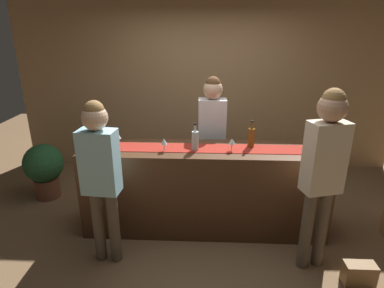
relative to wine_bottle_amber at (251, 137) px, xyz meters
The scene contains 15 objects.
ground_plane 1.22m from the wine_bottle_amber, behind, with size 10.00×10.00×0.00m, color brown.
back_wall 1.93m from the wine_bottle_amber, 105.42° to the left, with size 6.00×0.12×2.90m, color tan.
bar_counter 0.79m from the wine_bottle_amber, behind, with size 2.70×0.60×0.99m, color #472B19.
counter_runner_cloth 0.52m from the wine_bottle_amber, behind, with size 2.56×0.28×0.01m, color maroon.
wine_bottle_amber is the anchor object (origin of this frame).
wine_bottle_clear 0.62m from the wine_bottle_amber, 167.99° to the right, with size 0.07×0.07×0.30m.
wine_bottle_green 1.74m from the wine_bottle_amber, behind, with size 0.07×0.07×0.30m.
wine_glass_near_customer 0.95m from the wine_bottle_amber, 169.42° to the right, with size 0.07×0.07×0.14m.
wine_glass_mid_counter 0.26m from the wine_bottle_amber, 148.85° to the right, with size 0.07×0.07×0.14m.
wine_glass_far_end 1.47m from the wine_bottle_amber, behind, with size 0.07×0.07×0.14m.
bartender 0.66m from the wine_bottle_amber, 129.62° to the left, with size 0.34×0.24×1.69m.
customer_sipping 0.88m from the wine_bottle_amber, 50.64° to the right, with size 0.38×0.28×1.77m.
customer_browsing 1.62m from the wine_bottle_amber, 154.91° to the right, with size 0.36×0.23×1.65m.
potted_plant_tall 2.81m from the wine_bottle_amber, 168.53° to the left, with size 0.52×0.52×0.77m.
handbag 1.64m from the wine_bottle_amber, 44.80° to the right, with size 0.28×0.14×0.22m, color olive.
Camera 1 is at (0.01, -3.30, 2.25)m, focal length 30.37 mm.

